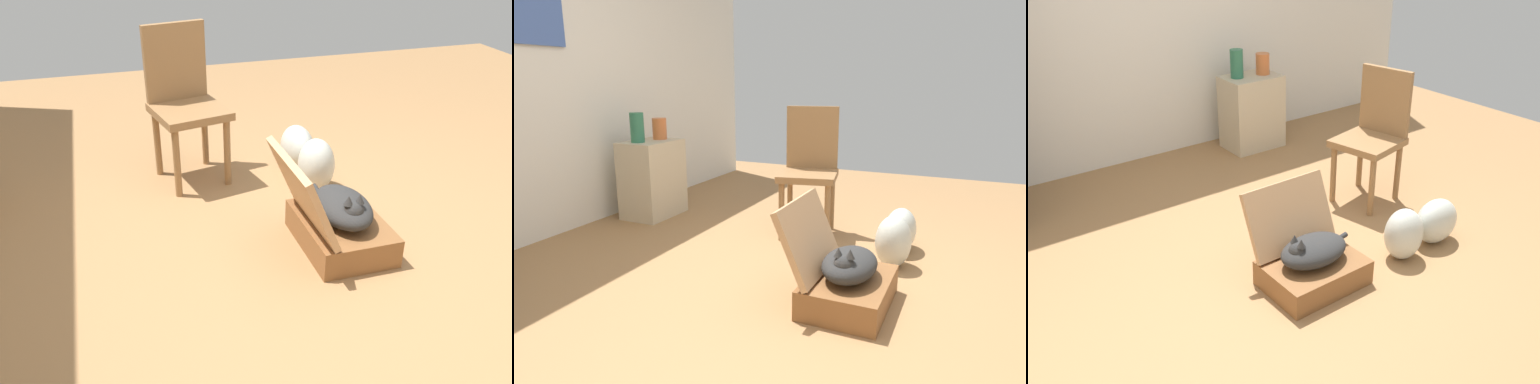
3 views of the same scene
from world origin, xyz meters
TOP-DOWN VIEW (x-y plane):
  - ground_plane at (0.00, 0.00)m, footprint 7.68×7.68m
  - suitcase_base at (0.13, -0.18)m, footprint 0.57×0.42m
  - suitcase_lid at (0.13, 0.05)m, footprint 0.57×0.20m
  - cat at (0.12, -0.18)m, footprint 0.51×0.28m
  - plastic_bag_white at (0.76, -0.30)m, footprint 0.26×0.23m
  - plastic_bag_clear at (1.08, -0.29)m, footprint 0.33×0.21m
  - chair at (1.20, 0.44)m, footprint 0.52×0.51m

SIDE VIEW (x-z plane):
  - ground_plane at x=0.00m, z-range 0.00..0.00m
  - suitcase_base at x=0.13m, z-range 0.00..0.16m
  - plastic_bag_clear at x=1.08m, z-range 0.00..0.31m
  - plastic_bag_white at x=0.76m, z-range 0.00..0.34m
  - cat at x=0.12m, z-range 0.13..0.34m
  - suitcase_lid at x=0.13m, z-range 0.16..0.56m
  - chair at x=1.20m, z-range 0.04..1.02m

